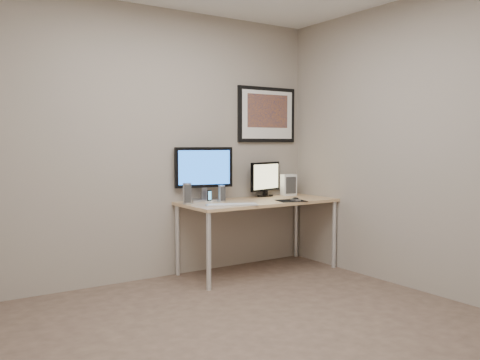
{
  "coord_description": "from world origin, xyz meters",
  "views": [
    {
      "loc": [
        -1.98,
        -2.83,
        1.31
      ],
      "look_at": [
        0.61,
        1.1,
        0.97
      ],
      "focal_mm": 38.0,
      "sensor_mm": 36.0,
      "label": 1
    }
  ],
  "objects_px": {
    "phone_dock": "(209,196)",
    "monitor_tv": "(265,178)",
    "monitor_large": "(204,171)",
    "speaker_right": "(222,194)",
    "fan_unit": "(289,185)",
    "speaker_left": "(187,193)",
    "desk": "(258,207)",
    "keyboard": "(232,205)",
    "framed_art": "(267,115)"
  },
  "relations": [
    {
      "from": "phone_dock",
      "to": "monitor_tv",
      "type": "bearing_deg",
      "value": -12.33
    },
    {
      "from": "monitor_large",
      "to": "speaker_right",
      "type": "height_order",
      "value": "monitor_large"
    },
    {
      "from": "monitor_tv",
      "to": "fan_unit",
      "type": "relative_size",
      "value": 1.99
    },
    {
      "from": "monitor_large",
      "to": "speaker_left",
      "type": "height_order",
      "value": "monitor_large"
    },
    {
      "from": "monitor_tv",
      "to": "phone_dock",
      "type": "distance_m",
      "value": 0.8
    },
    {
      "from": "monitor_tv",
      "to": "phone_dock",
      "type": "bearing_deg",
      "value": 172.78
    },
    {
      "from": "speaker_right",
      "to": "desk",
      "type": "bearing_deg",
      "value": -9.78
    },
    {
      "from": "monitor_large",
      "to": "phone_dock",
      "type": "bearing_deg",
      "value": -79.38
    },
    {
      "from": "monitor_tv",
      "to": "speaker_left",
      "type": "bearing_deg",
      "value": 171.32
    },
    {
      "from": "desk",
      "to": "monitor_large",
      "type": "bearing_deg",
      "value": 153.75
    },
    {
      "from": "speaker_right",
      "to": "keyboard",
      "type": "bearing_deg",
      "value": -100.05
    },
    {
      "from": "desk",
      "to": "keyboard",
      "type": "relative_size",
      "value": 3.32
    },
    {
      "from": "keyboard",
      "to": "fan_unit",
      "type": "xyz_separation_m",
      "value": [
        1.03,
        0.44,
        0.11
      ]
    },
    {
      "from": "framed_art",
      "to": "phone_dock",
      "type": "distance_m",
      "value": 1.2
    },
    {
      "from": "desk",
      "to": "speaker_left",
      "type": "xyz_separation_m",
      "value": [
        -0.75,
        0.11,
        0.17
      ]
    },
    {
      "from": "fan_unit",
      "to": "speaker_right",
      "type": "bearing_deg",
      "value": -160.17
    },
    {
      "from": "phone_dock",
      "to": "keyboard",
      "type": "bearing_deg",
      "value": -105.3
    },
    {
      "from": "framed_art",
      "to": "fan_unit",
      "type": "xyz_separation_m",
      "value": [
        0.22,
        -0.11,
        -0.77
      ]
    },
    {
      "from": "monitor_large",
      "to": "speaker_right",
      "type": "relative_size",
      "value": 3.56
    },
    {
      "from": "framed_art",
      "to": "speaker_right",
      "type": "height_order",
      "value": "framed_art"
    },
    {
      "from": "keyboard",
      "to": "framed_art",
      "type": "bearing_deg",
      "value": 55.62
    },
    {
      "from": "monitor_large",
      "to": "keyboard",
      "type": "distance_m",
      "value": 0.55
    },
    {
      "from": "keyboard",
      "to": "fan_unit",
      "type": "bearing_deg",
      "value": 44.55
    },
    {
      "from": "monitor_large",
      "to": "keyboard",
      "type": "bearing_deg",
      "value": -72.95
    },
    {
      "from": "framed_art",
      "to": "keyboard",
      "type": "height_order",
      "value": "framed_art"
    },
    {
      "from": "speaker_right",
      "to": "monitor_tv",
      "type": "bearing_deg",
      "value": 18.27
    },
    {
      "from": "framed_art",
      "to": "speaker_left",
      "type": "height_order",
      "value": "framed_art"
    },
    {
      "from": "monitor_large",
      "to": "phone_dock",
      "type": "height_order",
      "value": "monitor_large"
    },
    {
      "from": "desk",
      "to": "speaker_left",
      "type": "relative_size",
      "value": 7.88
    },
    {
      "from": "speaker_left",
      "to": "phone_dock",
      "type": "bearing_deg",
      "value": 25.89
    },
    {
      "from": "speaker_right",
      "to": "keyboard",
      "type": "distance_m",
      "value": 0.33
    },
    {
      "from": "fan_unit",
      "to": "speaker_left",
      "type": "bearing_deg",
      "value": -163.33
    },
    {
      "from": "monitor_tv",
      "to": "desk",
      "type": "bearing_deg",
      "value": -153.72
    },
    {
      "from": "framed_art",
      "to": "fan_unit",
      "type": "height_order",
      "value": "framed_art"
    },
    {
      "from": "desk",
      "to": "phone_dock",
      "type": "height_order",
      "value": "phone_dock"
    },
    {
      "from": "speaker_left",
      "to": "fan_unit",
      "type": "xyz_separation_m",
      "value": [
        1.32,
        0.11,
        0.02
      ]
    },
    {
      "from": "monitor_large",
      "to": "fan_unit",
      "type": "distance_m",
      "value": 1.08
    },
    {
      "from": "monitor_tv",
      "to": "phone_dock",
      "type": "xyz_separation_m",
      "value": [
        -0.78,
        -0.13,
        -0.14
      ]
    },
    {
      "from": "monitor_tv",
      "to": "fan_unit",
      "type": "height_order",
      "value": "monitor_tv"
    },
    {
      "from": "monitor_large",
      "to": "speaker_right",
      "type": "distance_m",
      "value": 0.29
    },
    {
      "from": "keyboard",
      "to": "fan_unit",
      "type": "distance_m",
      "value": 1.12
    },
    {
      "from": "phone_dock",
      "to": "desk",
      "type": "bearing_deg",
      "value": -36.68
    },
    {
      "from": "monitor_tv",
      "to": "keyboard",
      "type": "bearing_deg",
      "value": -163.8
    },
    {
      "from": "speaker_right",
      "to": "phone_dock",
      "type": "distance_m",
      "value": 0.12
    },
    {
      "from": "framed_art",
      "to": "speaker_right",
      "type": "xyz_separation_m",
      "value": [
        -0.73,
        -0.24,
        -0.81
      ]
    },
    {
      "from": "monitor_tv",
      "to": "framed_art",
      "type": "bearing_deg",
      "value": 28.01
    },
    {
      "from": "framed_art",
      "to": "speaker_left",
      "type": "distance_m",
      "value": 1.37
    },
    {
      "from": "speaker_left",
      "to": "phone_dock",
      "type": "height_order",
      "value": "speaker_left"
    },
    {
      "from": "monitor_tv",
      "to": "fan_unit",
      "type": "bearing_deg",
      "value": -24.46
    },
    {
      "from": "desk",
      "to": "keyboard",
      "type": "xyz_separation_m",
      "value": [
        -0.46,
        -0.22,
        0.07
      ]
    }
  ]
}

